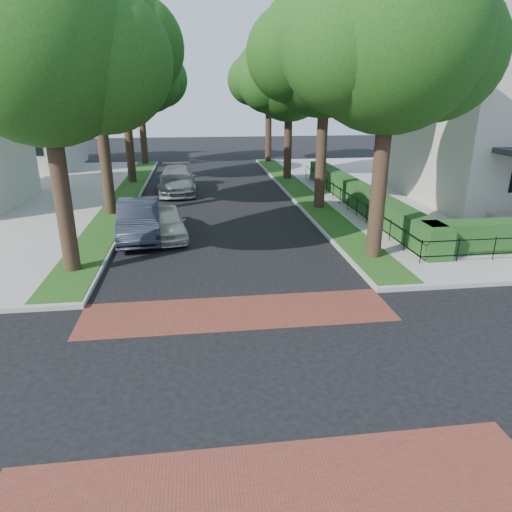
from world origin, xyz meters
The scene contains 20 objects.
ground centered at (0.00, 0.00, 0.00)m, with size 120.00×120.00×0.00m, color black.
sidewalk_ne centered at (19.50, 19.00, 0.07)m, with size 30.00×30.00×0.15m, color gray.
crosswalk_far centered at (0.00, 3.20, 0.01)m, with size 9.00×2.20×0.01m, color maroon.
crosswalk_near centered at (0.00, -3.20, 0.01)m, with size 9.00×2.20×0.01m, color maroon.
grass_strip_ne centered at (5.40, 19.10, 0.16)m, with size 1.60×29.80×0.02m, color #294B15.
grass_strip_nw centered at (-5.40, 19.10, 0.16)m, with size 1.60×29.80×0.02m, color #294B15.
tree_right_near centered at (5.60, 7.24, 7.63)m, with size 7.75×6.67×10.66m.
tree_right_mid centered at (5.61, 15.25, 7.99)m, with size 8.25×7.09×11.22m.
tree_right_far centered at (5.60, 24.22, 6.91)m, with size 7.25×6.23×9.74m.
tree_right_back centered at (5.60, 33.23, 7.27)m, with size 7.50×6.45×10.20m.
tree_left_near centered at (-5.40, 7.23, 7.27)m, with size 7.50×6.45×10.20m.
tree_left_mid centered at (-5.39, 15.24, 8.34)m, with size 8.00×6.88×11.48m.
tree_left_far centered at (-5.40, 24.22, 7.12)m, with size 7.00×6.02×9.86m.
tree_left_back centered at (-5.40, 33.24, 7.41)m, with size 7.75×6.66×10.44m.
hedge_main_road centered at (7.70, 15.00, 0.75)m, with size 1.00×18.00×1.20m, color #18481A.
fence_main_road centered at (6.90, 15.00, 0.60)m, with size 0.06×18.00×0.90m, color black, non-canonical shape.
house_left_far centered at (-15.49, 31.99, 5.04)m, with size 10.00×9.00×10.14m.
parked_car_front centered at (-2.43, 10.87, 0.68)m, with size 1.61×4.01×1.37m, color beige.
parked_car_middle centered at (-3.60, 11.01, 0.83)m, with size 1.75×5.01×1.65m, color #202631.
parked_car_rear centered at (-2.30, 20.61, 0.81)m, with size 2.27×5.60×1.62m, color slate.
Camera 1 is at (-1.02, -8.66, 6.00)m, focal length 32.00 mm.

